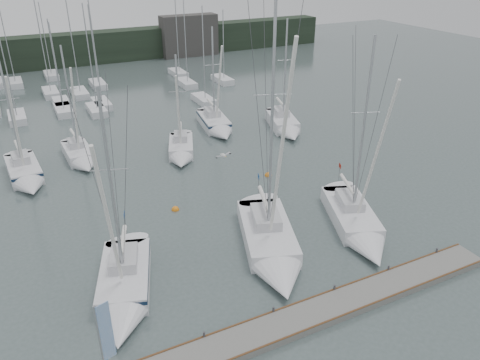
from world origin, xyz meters
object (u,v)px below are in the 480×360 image
sailboat_mid_c (181,152)px  buoy_b (268,176)px  sailboat_mid_b (81,158)px  dock_banner (104,337)px  sailboat_near_left (123,294)px  sailboat_near_center (273,252)px  buoy_a (175,210)px  sailboat_mid_e (286,126)px  sailboat_near_right (359,229)px  sailboat_mid_d (217,126)px  sailboat_mid_a (26,175)px

sailboat_mid_c → buoy_b: sailboat_mid_c is taller
sailboat_mid_b → dock_banner: bearing=-99.2°
sailboat_near_left → sailboat_mid_c: 20.01m
sailboat_near_center → buoy_a: bearing=131.0°
sailboat_mid_e → sailboat_near_right: bearing=-90.4°
sailboat_mid_b → sailboat_mid_e: (20.95, -1.45, 0.06)m
sailboat_near_center → sailboat_mid_d: 23.44m
sailboat_mid_b → sailboat_mid_e: sailboat_mid_e is taller
sailboat_mid_a → buoy_b: 20.47m
dock_banner → buoy_b: bearing=24.5°
sailboat_near_right → sailboat_mid_c: (-6.31, 17.94, 0.01)m
sailboat_mid_c → buoy_a: size_ratio=17.33×
sailboat_near_left → sailboat_mid_a: sailboat_near_left is taller
buoy_a → sailboat_near_right: bearing=-41.3°
sailboat_mid_a → dock_banner: bearing=-89.7°
sailboat_mid_e → sailboat_mid_b: bearing=-167.1°
sailboat_mid_a → sailboat_mid_b: (4.79, 1.84, -0.07)m
sailboat_mid_b → buoy_a: bearing=-70.5°
sailboat_near_right → sailboat_mid_e: bearing=94.3°
sailboat_mid_c → sailboat_mid_a: bearing=-164.0°
sailboat_mid_a → buoy_a: sailboat_mid_a is taller
sailboat_near_right → sailboat_mid_e: sailboat_near_right is taller
sailboat_mid_b → dock_banner: size_ratio=2.46×
sailboat_near_center → buoy_a: sailboat_near_center is taller
sailboat_mid_c → sailboat_mid_e: sailboat_mid_e is taller
sailboat_mid_c → buoy_b: 8.90m
sailboat_near_left → sailboat_mid_b: sailboat_near_left is taller
sailboat_mid_a → sailboat_near_right: bearing=-47.8°
sailboat_mid_c → buoy_b: (5.37, -7.08, -0.53)m
sailboat_near_left → sailboat_near_right: (16.13, -0.50, -0.05)m
sailboat_near_left → buoy_a: 10.35m
sailboat_near_center → dock_banner: bearing=-136.3°
sailboat_near_right → buoy_a: (-10.13, 8.91, -0.52)m
sailboat_near_right → sailboat_mid_c: sailboat_near_right is taller
dock_banner → sailboat_mid_d: bearing=39.4°
sailboat_near_left → dock_banner: (-1.87, -5.40, 2.51)m
sailboat_mid_b → buoy_b: sailboat_mid_b is taller
dock_banner → sailboat_near_right: bearing=-3.0°
sailboat_near_left → sailboat_near_right: sailboat_near_right is taller
sailboat_near_right → sailboat_mid_d: sailboat_near_right is taller
sailboat_mid_a → sailboat_mid_e: bearing=-3.0°
sailboat_mid_a → buoy_a: size_ratio=19.88×
buoy_a → dock_banner: bearing=-119.7°
sailboat_near_right → buoy_b: bearing=116.5°
sailboat_mid_a → sailboat_mid_c: size_ratio=1.15×
sailboat_mid_c → sailboat_mid_e: bearing=27.0°
buoy_b → sailboat_mid_d: bearing=87.7°
sailboat_mid_c → buoy_b: size_ratio=16.17×
sailboat_near_center → dock_banner: 12.67m
sailboat_mid_c → sailboat_near_left: bearing=-99.0°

